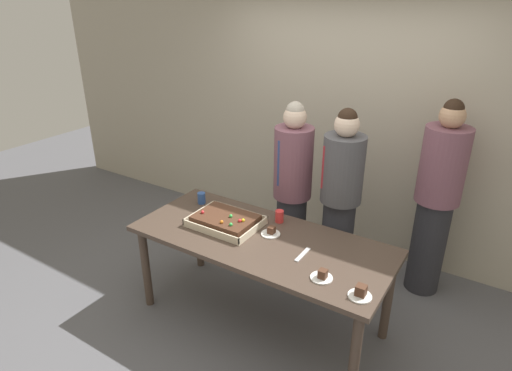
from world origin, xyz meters
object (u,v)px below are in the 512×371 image
at_px(plated_slice_near_left, 322,276).
at_px(cake_server_utensil, 303,255).
at_px(plated_slice_far_left, 360,293).
at_px(drink_cup_nearest, 202,198).
at_px(plated_slice_near_right, 271,232).
at_px(drink_cup_middle, 279,216).
at_px(person_green_shirt_behind, 340,202).
at_px(person_serving_front, 292,190).
at_px(party_table, 261,248).
at_px(sheet_cake, 226,220).
at_px(person_striped_tie_right, 437,199).

bearing_deg(plated_slice_near_left, cake_server_utensil, 142.16).
relative_size(plated_slice_far_left, drink_cup_nearest, 1.50).
distance_m(plated_slice_near_left, plated_slice_near_right, 0.65).
relative_size(plated_slice_near_right, drink_cup_nearest, 1.50).
distance_m(plated_slice_near_right, plated_slice_far_left, 0.92).
bearing_deg(cake_server_utensil, drink_cup_middle, 138.56).
xyz_separation_m(plated_slice_near_left, plated_slice_near_right, (-0.57, 0.31, -0.00)).
height_order(plated_slice_far_left, cake_server_utensil, plated_slice_far_left).
bearing_deg(plated_slice_near_right, person_green_shirt_behind, 65.23).
relative_size(plated_slice_far_left, cake_server_utensil, 0.75).
relative_size(drink_cup_middle, person_serving_front, 0.06).
distance_m(party_table, plated_slice_near_left, 0.66).
xyz_separation_m(party_table, plated_slice_near_left, (0.61, -0.22, 0.11)).
height_order(plated_slice_near_left, drink_cup_nearest, drink_cup_nearest).
height_order(plated_slice_near_right, plated_slice_far_left, plated_slice_far_left).
height_order(sheet_cake, person_green_shirt_behind, person_green_shirt_behind).
bearing_deg(person_serving_front, plated_slice_far_left, 62.57).
bearing_deg(drink_cup_middle, plated_slice_near_left, -40.12).
relative_size(sheet_cake, drink_cup_middle, 5.51).
relative_size(cake_server_utensil, person_serving_front, 0.12).
height_order(sheet_cake, drink_cup_middle, sheet_cake).
distance_m(drink_cup_nearest, person_striped_tie_right, 2.03).
bearing_deg(drink_cup_nearest, party_table, -16.29).
xyz_separation_m(plated_slice_near_left, person_striped_tie_right, (0.42, 1.40, 0.10)).
bearing_deg(person_striped_tie_right, cake_server_utensil, 21.91).
relative_size(plated_slice_near_left, drink_cup_nearest, 1.50).
distance_m(sheet_cake, person_striped_tie_right, 1.80).
bearing_deg(person_striped_tie_right, person_serving_front, -19.30).
xyz_separation_m(sheet_cake, person_green_shirt_behind, (0.69, 0.72, 0.05)).
bearing_deg(plated_slice_near_left, person_green_shirt_behind, 106.01).
bearing_deg(person_serving_front, cake_server_utensil, 50.06).
distance_m(drink_cup_nearest, person_serving_front, 0.82).
relative_size(party_table, person_green_shirt_behind, 1.19).
distance_m(party_table, cake_server_utensil, 0.39).
bearing_deg(party_table, drink_cup_middle, 91.14).
distance_m(drink_cup_nearest, cake_server_utensil, 1.17).
xyz_separation_m(drink_cup_middle, person_green_shirt_behind, (0.35, 0.44, 0.04)).
bearing_deg(plated_slice_near_right, person_striped_tie_right, 47.79).
bearing_deg(person_serving_front, plated_slice_near_left, 54.70).
relative_size(party_table, plated_slice_near_right, 13.47).
bearing_deg(person_serving_front, party_table, 26.80).
height_order(party_table, person_green_shirt_behind, person_green_shirt_behind).
xyz_separation_m(party_table, plated_slice_near_right, (0.04, 0.09, 0.11)).
xyz_separation_m(plated_slice_near_left, cake_server_utensil, (-0.23, 0.18, -0.02)).
relative_size(party_table, cake_server_utensil, 10.11).
distance_m(person_green_shirt_behind, person_striped_tie_right, 0.82).
height_order(plated_slice_near_right, person_striped_tie_right, person_striped_tie_right).
height_order(plated_slice_near_left, plated_slice_far_left, plated_slice_far_left).
bearing_deg(plated_slice_near_left, party_table, 159.91).
bearing_deg(drink_cup_nearest, plated_slice_near_right, -9.71).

